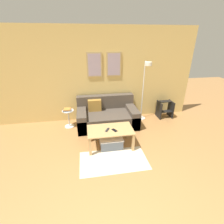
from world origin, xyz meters
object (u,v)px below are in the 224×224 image
at_px(step_stool, 165,109).
at_px(cell_phone, 115,130).
at_px(couch, 107,116).
at_px(floor_lamp, 145,86).
at_px(remote_control, 107,130).
at_px(coffee_table, 110,132).
at_px(side_table, 69,117).
at_px(book_stack, 67,110).
at_px(storage_bin, 111,141).

bearing_deg(step_stool, cell_phone, -145.05).
distance_m(couch, cell_phone, 1.09).
relative_size(couch, floor_lamp, 0.95).
relative_size(couch, remote_control, 10.76).
xyz_separation_m(coffee_table, side_table, (-0.97, 1.06, -0.06)).
xyz_separation_m(book_stack, step_stool, (2.86, 0.14, -0.24)).
xyz_separation_m(storage_bin, remote_control, (-0.08, -0.04, 0.32)).
height_order(side_table, book_stack, book_stack).
height_order(couch, book_stack, couch).
bearing_deg(book_stack, remote_control, -49.60).
bearing_deg(cell_phone, coffee_table, 115.15).
xyz_separation_m(couch, cell_phone, (0.02, -1.08, 0.17)).
height_order(side_table, cell_phone, side_table).
bearing_deg(book_stack, floor_lamp, 1.34).
distance_m(coffee_table, side_table, 1.44).
bearing_deg(side_table, remote_control, -50.19).
distance_m(couch, side_table, 1.04).
bearing_deg(floor_lamp, storage_bin, -135.92).
relative_size(book_stack, cell_phone, 1.71).
height_order(couch, floor_lamp, floor_lamp).
distance_m(cell_phone, step_stool, 2.19).
relative_size(floor_lamp, side_table, 3.48).
xyz_separation_m(storage_bin, side_table, (-0.98, 1.05, 0.17)).
height_order(book_stack, cell_phone, book_stack).
bearing_deg(book_stack, coffee_table, -46.93).
xyz_separation_m(book_stack, cell_phone, (1.07, -1.11, -0.08)).
bearing_deg(coffee_table, cell_phone, -35.78).
distance_m(coffee_table, floor_lamp, 1.73).
distance_m(side_table, book_stack, 0.22).
bearing_deg(step_stool, storage_bin, -147.67).
height_order(floor_lamp, book_stack, floor_lamp).
relative_size(coffee_table, side_table, 2.03).
height_order(storage_bin, step_stool, step_stool).
xyz_separation_m(couch, floor_lamp, (1.07, 0.08, 0.79)).
xyz_separation_m(coffee_table, cell_phone, (0.08, -0.06, 0.08)).
distance_m(coffee_table, cell_phone, 0.13).
relative_size(coffee_table, floor_lamp, 0.58).
relative_size(coffee_table, storage_bin, 1.94).
relative_size(side_table, step_stool, 0.97).
distance_m(book_stack, cell_phone, 1.54).
relative_size(floor_lamp, remote_control, 11.29).
bearing_deg(floor_lamp, remote_control, -136.88).
bearing_deg(couch, cell_phone, -89.10).
bearing_deg(side_table, couch, -2.37).
bearing_deg(book_stack, side_table, 40.15).
distance_m(floor_lamp, book_stack, 2.19).
distance_m(storage_bin, floor_lamp, 1.82).
bearing_deg(book_stack, step_stool, 2.81).
height_order(storage_bin, floor_lamp, floor_lamp).
xyz_separation_m(coffee_table, book_stack, (-0.98, 1.05, 0.16)).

